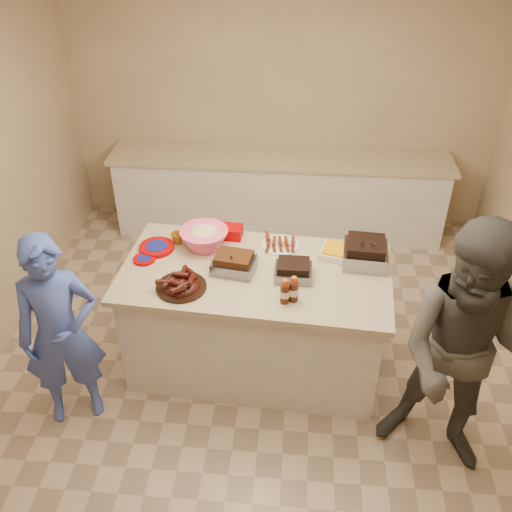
# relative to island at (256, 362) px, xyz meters

# --- Properties ---
(room) EXTENTS (4.50, 5.00, 2.70)m
(room) POSITION_rel_island_xyz_m (0.08, -0.08, 0.00)
(room) COLOR tan
(room) RESTS_ON ground
(back_counter) EXTENTS (3.60, 0.64, 0.90)m
(back_counter) POSITION_rel_island_xyz_m (0.08, 2.12, 0.45)
(back_counter) COLOR silver
(back_counter) RESTS_ON ground
(island) EXTENTS (2.08, 1.20, 0.95)m
(island) POSITION_rel_island_xyz_m (0.00, 0.00, 0.00)
(island) COLOR silver
(island) RESTS_ON ground
(rib_platter) EXTENTS (0.43, 0.43, 0.15)m
(rib_platter) POSITION_rel_island_xyz_m (-0.51, -0.25, 0.95)
(rib_platter) COLOR #40110B
(rib_platter) RESTS_ON island
(pulled_pork_tray) EXTENTS (0.34, 0.28, 0.09)m
(pulled_pork_tray) POSITION_rel_island_xyz_m (-0.16, -0.01, 0.95)
(pulled_pork_tray) COLOR #47230F
(pulled_pork_tray) RESTS_ON island
(brisket_tray) EXTENTS (0.27, 0.23, 0.08)m
(brisket_tray) POSITION_rel_island_xyz_m (0.28, -0.05, 0.95)
(brisket_tray) COLOR black
(brisket_tray) RESTS_ON island
(roasting_pan) EXTENTS (0.35, 0.35, 0.13)m
(roasting_pan) POSITION_rel_island_xyz_m (0.81, 0.18, 0.95)
(roasting_pan) COLOR gray
(roasting_pan) RESTS_ON island
(coleslaw_bowl) EXTENTS (0.41, 0.41, 0.26)m
(coleslaw_bowl) POSITION_rel_island_xyz_m (-0.43, 0.28, 0.95)
(coleslaw_bowl) COLOR #FE507E
(coleslaw_bowl) RESTS_ON island
(sausage_plate) EXTENTS (0.32, 0.32, 0.05)m
(sausage_plate) POSITION_rel_island_xyz_m (0.17, 0.35, 0.95)
(sausage_plate) COLOR silver
(sausage_plate) RESTS_ON island
(mac_cheese_dish) EXTENTS (0.36, 0.31, 0.08)m
(mac_cheese_dish) POSITION_rel_island_xyz_m (0.64, 0.23, 0.95)
(mac_cheese_dish) COLOR #FCAE06
(mac_cheese_dish) RESTS_ON island
(bbq_bottle_a) EXTENTS (0.07, 0.07, 0.19)m
(bbq_bottle_a) POSITION_rel_island_xyz_m (0.23, -0.34, 0.95)
(bbq_bottle_a) COLOR #3B180B
(bbq_bottle_a) RESTS_ON island
(bbq_bottle_b) EXTENTS (0.07, 0.07, 0.20)m
(bbq_bottle_b) POSITION_rel_island_xyz_m (0.29, -0.32, 0.95)
(bbq_bottle_b) COLOR #3B180B
(bbq_bottle_b) RESTS_ON island
(mustard_bottle) EXTENTS (0.05, 0.05, 0.11)m
(mustard_bottle) POSITION_rel_island_xyz_m (-0.23, 0.05, 0.95)
(mustard_bottle) COLOR #E0C300
(mustard_bottle) RESTS_ON island
(sauce_bowl) EXTENTS (0.13, 0.05, 0.13)m
(sauce_bowl) POSITION_rel_island_xyz_m (-0.05, 0.15, 0.95)
(sauce_bowl) COLOR silver
(sauce_bowl) RESTS_ON island
(plate_stack_large) EXTENTS (0.29, 0.29, 0.03)m
(plate_stack_large) POSITION_rel_island_xyz_m (-0.80, 0.22, 0.95)
(plate_stack_large) COLOR #A00000
(plate_stack_large) RESTS_ON island
(plate_stack_small) EXTENTS (0.18, 0.18, 0.02)m
(plate_stack_small) POSITION_rel_island_xyz_m (-0.86, 0.06, 0.95)
(plate_stack_small) COLOR #A00000
(plate_stack_small) RESTS_ON island
(plastic_cup) EXTENTS (0.11, 0.10, 0.10)m
(plastic_cup) POSITION_rel_island_xyz_m (-0.65, 0.32, 0.95)
(plastic_cup) COLOR #9C6014
(plastic_cup) RESTS_ON island
(basket_stack) EXTENTS (0.20, 0.16, 0.10)m
(basket_stack) POSITION_rel_island_xyz_m (-0.24, 0.44, 0.95)
(basket_stack) COLOR #A00000
(basket_stack) RESTS_ON island
(guest_blue) EXTENTS (1.09, 1.65, 0.37)m
(guest_blue) POSITION_rel_island_xyz_m (-1.30, -0.61, 0.00)
(guest_blue) COLOR #4259BD
(guest_blue) RESTS_ON ground
(guest_gray) EXTENTS (1.50, 2.08, 0.71)m
(guest_gray) POSITION_rel_island_xyz_m (1.37, -0.77, 0.00)
(guest_gray) COLOR #504D47
(guest_gray) RESTS_ON ground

